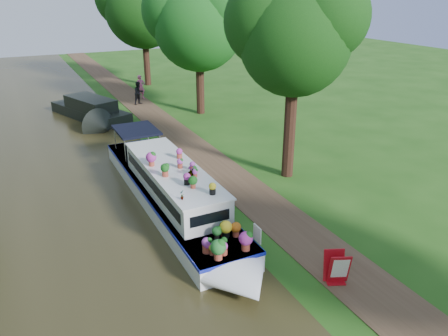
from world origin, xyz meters
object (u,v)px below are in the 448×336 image
sandwich_board (337,269)px  pedestrian_pink (141,87)px  second_boat (91,111)px  pedestrian_dark (139,93)px  plant_boat (174,191)px

sandwich_board → pedestrian_pink: size_ratio=0.54×
second_boat → pedestrian_dark: size_ratio=4.75×
sandwich_board → plant_boat: bearing=135.9°
second_boat → pedestrian_dark: bearing=10.9°
sandwich_board → pedestrian_dark: bearing=111.0°
pedestrian_pink → second_boat: bearing=-139.5°
plant_boat → pedestrian_pink: size_ratio=7.23×
pedestrian_pink → pedestrian_dark: 1.77m
pedestrian_pink → sandwich_board: bearing=-94.2°
sandwich_board → pedestrian_pink: pedestrian_pink is taller
plant_boat → pedestrian_dark: bearing=78.5°
second_boat → pedestrian_dark: 4.74m
plant_boat → second_boat: plant_boat is taller
second_boat → pedestrian_pink: (4.65, 4.13, 0.36)m
second_boat → sandwich_board: second_boat is taller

